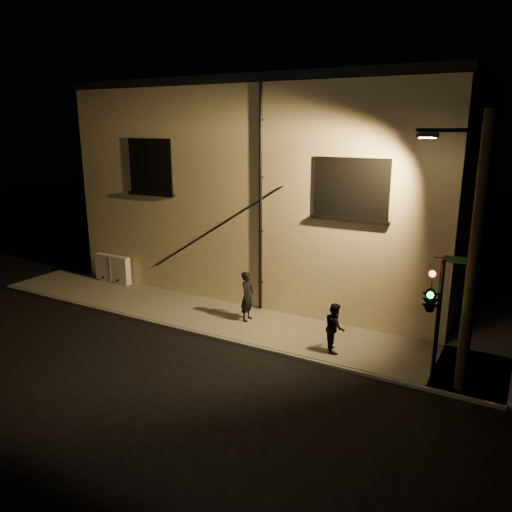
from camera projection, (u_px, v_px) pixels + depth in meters
The scene contains 8 objects.
ground at pixel (265, 350), 16.05m from camera, with size 90.00×90.00×0.00m, color black.
sidewalk at pixel (347, 312), 19.15m from camera, with size 21.00×16.00×0.12m.
building at pixel (300, 181), 23.93m from camera, with size 16.20×12.23×8.80m.
utility_cabinet at pixel (113, 269), 22.54m from camera, with size 1.87×0.31×1.23m, color white.
pedestrian_a at pixel (247, 296), 18.00m from camera, with size 0.67×0.44×1.83m, color black.
pedestrian_b at pixel (335, 327), 15.57m from camera, with size 0.76×0.59×1.57m, color black.
traffic_signal at pixel (431, 298), 13.23m from camera, with size 1.40×2.15×3.64m.
streetlamp_pole at pixel (471, 252), 12.63m from camera, with size 2.03×1.39×7.41m.
Camera 1 is at (6.96, -13.00, 7.03)m, focal length 35.00 mm.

